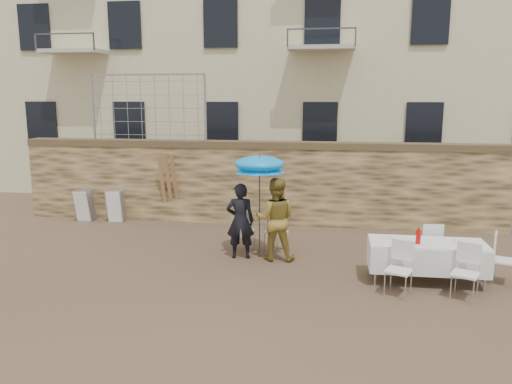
# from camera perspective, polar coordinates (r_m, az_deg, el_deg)

# --- Properties ---
(ground) EXTENTS (80.00, 80.00, 0.00)m
(ground) POSITION_cam_1_polar(r_m,az_deg,el_deg) (9.11, -4.64, -11.23)
(ground) COLOR brown
(ground) RESTS_ON ground
(stone_wall) EXTENTS (13.00, 0.50, 2.20)m
(stone_wall) POSITION_cam_1_polar(r_m,az_deg,el_deg) (13.55, 0.09, 1.01)
(stone_wall) COLOR olive
(stone_wall) RESTS_ON ground
(chain_link_fence) EXTENTS (3.20, 0.06, 1.80)m
(chain_link_fence) POSITION_cam_1_polar(r_m,az_deg,el_deg) (14.11, -12.21, 9.33)
(chain_link_fence) COLOR gray
(chain_link_fence) RESTS_ON stone_wall
(man_suit) EXTENTS (0.64, 0.47, 1.63)m
(man_suit) POSITION_cam_1_polar(r_m,az_deg,el_deg) (10.63, -1.81, -3.32)
(man_suit) COLOR black
(man_suit) RESTS_ON ground
(woman_dress) EXTENTS (0.87, 0.69, 1.76)m
(woman_dress) POSITION_cam_1_polar(r_m,az_deg,el_deg) (10.51, 2.22, -3.12)
(woman_dress) COLOR gold
(woman_dress) RESTS_ON ground
(umbrella) EXTENTS (1.09, 1.09, 2.08)m
(umbrella) POSITION_cam_1_polar(r_m,az_deg,el_deg) (10.44, 0.41, 2.88)
(umbrella) COLOR #3F3F44
(umbrella) RESTS_ON ground
(couple_chair_left) EXTENTS (0.53, 0.53, 0.96)m
(couple_chair_left) POSITION_cam_1_polar(r_m,az_deg,el_deg) (11.24, -1.30, -4.30)
(couple_chair_left) COLOR white
(couple_chair_left) RESTS_ON ground
(couple_chair_right) EXTENTS (0.67, 0.67, 0.96)m
(couple_chair_right) POSITION_cam_1_polar(r_m,az_deg,el_deg) (11.15, 2.26, -4.44)
(couple_chair_right) COLOR white
(couple_chair_right) RESTS_ON ground
(banquet_table) EXTENTS (2.10, 0.85, 0.78)m
(banquet_table) POSITION_cam_1_polar(r_m,az_deg,el_deg) (9.80, 19.02, -5.67)
(banquet_table) COLOR white
(banquet_table) RESTS_ON ground
(soda_bottle) EXTENTS (0.09, 0.09, 0.26)m
(soda_bottle) POSITION_cam_1_polar(r_m,az_deg,el_deg) (9.58, 18.06, -4.91)
(soda_bottle) COLOR red
(soda_bottle) RESTS_ON banquet_table
(table_chair_front_left) EXTENTS (0.63, 0.63, 0.96)m
(table_chair_front_left) POSITION_cam_1_polar(r_m,az_deg,el_deg) (9.07, 15.99, -8.48)
(table_chair_front_left) COLOR white
(table_chair_front_left) RESTS_ON ground
(table_chair_front_right) EXTENTS (0.64, 0.64, 0.96)m
(table_chair_front_right) POSITION_cam_1_polar(r_m,az_deg,el_deg) (9.29, 22.81, -8.48)
(table_chair_front_right) COLOR white
(table_chair_front_right) RESTS_ON ground
(table_chair_back) EXTENTS (0.51, 0.51, 0.96)m
(table_chair_back) POSITION_cam_1_polar(r_m,az_deg,el_deg) (10.66, 19.23, -5.77)
(table_chair_back) COLOR white
(table_chair_back) RESTS_ON ground
(table_chair_side) EXTENTS (0.61, 0.61, 0.96)m
(table_chair_side) POSITION_cam_1_polar(r_m,az_deg,el_deg) (10.31, 26.55, -6.88)
(table_chair_side) COLOR white
(table_chair_side) RESTS_ON ground
(chair_stack_left) EXTENTS (0.46, 0.47, 0.92)m
(chair_stack_left) POSITION_cam_1_polar(r_m,az_deg,el_deg) (14.74, -18.72, -1.30)
(chair_stack_left) COLOR white
(chair_stack_left) RESTS_ON ground
(chair_stack_right) EXTENTS (0.46, 0.40, 0.92)m
(chair_stack_right) POSITION_cam_1_polar(r_m,az_deg,el_deg) (14.35, -15.52, -1.44)
(chair_stack_right) COLOR white
(chair_stack_right) RESTS_ON ground
(wood_planks) EXTENTS (0.70, 0.20, 2.00)m
(wood_planks) POSITION_cam_1_polar(r_m,az_deg,el_deg) (13.74, -9.41, 0.58)
(wood_planks) COLOR #A37749
(wood_planks) RESTS_ON ground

